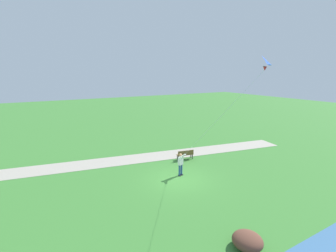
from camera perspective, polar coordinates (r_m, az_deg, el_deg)
ground_plane at (r=18.19m, az=2.54°, el=-12.32°), size 120.00×120.00×0.00m
walkway_path at (r=22.06m, az=-9.80°, el=-7.91°), size 7.90×31.93×0.02m
person_kite_flyer at (r=18.31m, az=3.06°, el=-8.60°), size 0.63×0.50×1.83m
flying_kite at (r=14.18m, az=21.09°, el=13.45°), size 5.47×2.16×6.75m
park_bench_near_walkway at (r=21.73m, az=4.12°, el=-6.65°), size 0.69×1.55×0.88m
lakeside_shrub at (r=12.33m, az=18.32°, el=-24.42°), size 1.38×1.34×0.71m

